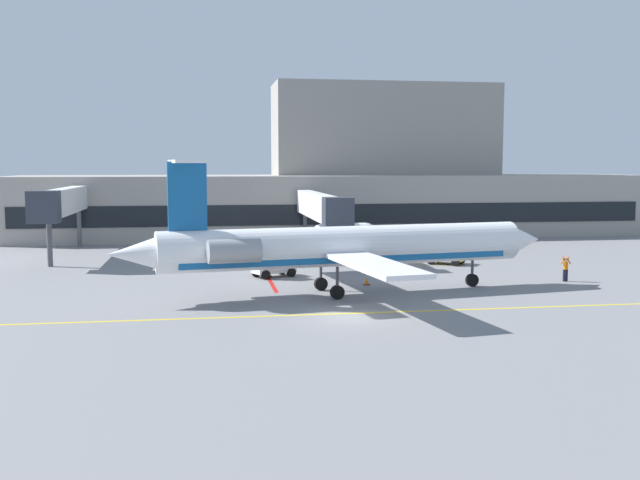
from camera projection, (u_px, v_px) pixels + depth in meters
ground at (350, 317)px, 41.32m from camera, size 120.00×120.00×0.11m
terminal_building at (347, 183)px, 88.74m from camera, size 74.62×14.55×18.48m
jet_bridge_west at (320, 207)px, 68.87m from camera, size 2.40×22.27×5.90m
jet_bridge_east at (62, 203)px, 66.69m from camera, size 2.40×19.05×6.47m
regional_jet at (340, 247)px, 48.02m from camera, size 30.19×22.89×8.89m
baggage_tug at (443, 253)px, 62.77m from camera, size 3.46×3.26×2.10m
pushback_tractor at (270, 264)px, 55.37m from camera, size 3.55×2.81×2.33m
belt_loader at (258, 243)px, 70.46m from camera, size 2.94×4.01×2.13m
fuel_tank at (344, 234)px, 74.64m from camera, size 6.87×2.63×2.57m
marshaller at (566, 269)px, 53.47m from camera, size 0.83×0.34×1.89m
safety_cone_alpha at (379, 272)px, 56.68m from camera, size 0.47×0.47×0.55m
safety_cone_bravo at (269, 273)px, 55.83m from camera, size 0.47×0.47×0.55m
safety_cone_charlie at (367, 282)px, 51.96m from camera, size 0.47×0.47×0.55m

